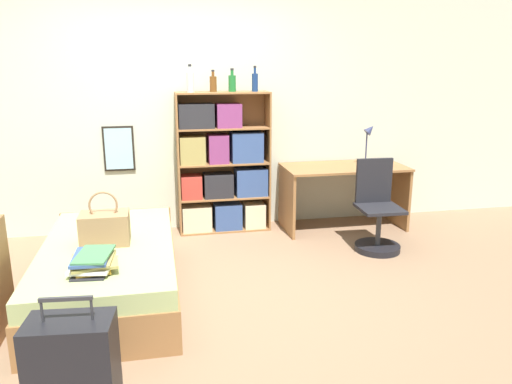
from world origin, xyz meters
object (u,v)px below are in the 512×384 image
object	(u,v)px
bookcase	(222,169)
desk_chair	(377,221)
handbag	(105,228)
bottle_green	(190,82)
desk	(344,184)
bottle_brown	(213,83)
bottle_blue	(255,82)
bed	(110,270)
book_stack_on_bed	(93,262)
desk_lamp	(369,137)
suitcase	(73,368)
bottle_clear	(232,83)

from	to	relation	value
bookcase	desk_chair	distance (m)	1.72
handbag	bottle_green	xyz separation A→B (m)	(0.79, 1.40, 1.05)
handbag	desk	world-z (taller)	handbag
handbag	bottle_brown	distance (m)	2.05
bottle_green	bottle_blue	xyz separation A→B (m)	(0.67, 0.01, -0.01)
bed	bookcase	distance (m)	1.87
book_stack_on_bed	desk_lamp	world-z (taller)	desk_lamp
suitcase	bookcase	bearing A→B (deg)	67.76
bottle_brown	bed	bearing A→B (deg)	-124.95
book_stack_on_bed	bottle_blue	size ratio (longest dim) A/B	1.44
bed	handbag	world-z (taller)	handbag
book_stack_on_bed	desk_lamp	bearing A→B (deg)	33.34
bottle_clear	bottle_blue	size ratio (longest dim) A/B	0.90
bottle_blue	desk	size ratio (longest dim) A/B	0.20
book_stack_on_bed	bookcase	xyz separation A→B (m)	(1.14, 1.96, 0.18)
handbag	suitcase	bearing A→B (deg)	-92.41
bed	handbag	distance (m)	0.35
bookcase	desk_chair	size ratio (longest dim) A/B	1.69
handbag	bookcase	size ratio (longest dim) A/B	0.28
bottle_blue	desk	world-z (taller)	bottle_blue
bed	desk_chair	bearing A→B (deg)	12.47
bottle_green	desk_chair	bearing A→B (deg)	-26.22
desk	handbag	bearing A→B (deg)	-152.59
bottle_clear	desk_chair	size ratio (longest dim) A/B	0.27
bottle_brown	bottle_clear	distance (m)	0.20
bottle_green	bottle_blue	size ratio (longest dim) A/B	1.06
book_stack_on_bed	bottle_brown	distance (m)	2.50
suitcase	desk	xyz separation A→B (m)	(2.49, 2.66, 0.23)
bottle_clear	bottle_blue	xyz separation A→B (m)	(0.24, -0.03, 0.01)
bottle_green	bottle_clear	xyz separation A→B (m)	(0.44, 0.04, -0.02)
desk_lamp	desk_chair	size ratio (longest dim) A/B	0.52
desk_lamp	bottle_brown	bearing A→B (deg)	174.35
handbag	desk	size ratio (longest dim) A/B	0.31
suitcase	bottle_blue	size ratio (longest dim) A/B	2.56
desk_chair	bed	bearing A→B (deg)	-167.53
bottle_green	bed	bearing A→B (deg)	-118.93
bottle_brown	desk	world-z (taller)	bottle_brown
bookcase	desk	world-z (taller)	bookcase
desk_lamp	bottle_green	bearing A→B (deg)	176.46
suitcase	bottle_green	size ratio (longest dim) A/B	2.41
bottle_blue	desk_chair	bearing A→B (deg)	-39.20
bottle_clear	desk	distance (m)	1.64
bookcase	bottle_green	world-z (taller)	bottle_green
bottle_clear	bottle_green	bearing A→B (deg)	-174.48
bed	bottle_green	world-z (taller)	bottle_green
bookcase	bottle_green	distance (m)	0.98
suitcase	bottle_brown	bearing A→B (deg)	69.13
bed	suitcase	world-z (taller)	suitcase
bottle_brown	desk_lamp	bearing A→B (deg)	-5.65
book_stack_on_bed	bookcase	bearing A→B (deg)	59.90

